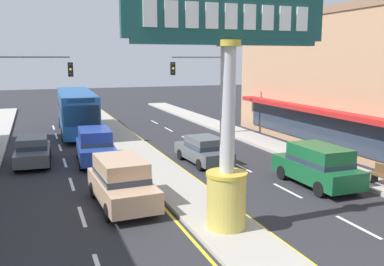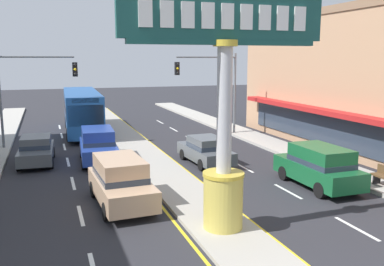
{
  "view_description": "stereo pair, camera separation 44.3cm",
  "coord_description": "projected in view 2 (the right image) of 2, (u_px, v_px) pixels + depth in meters",
  "views": [
    {
      "loc": [
        -5.85,
        -6.21,
        5.78
      ],
      "look_at": [
        0.48,
        10.7,
        2.6
      ],
      "focal_mm": 39.55,
      "sensor_mm": 36.0,
      "label": 1
    },
    {
      "loc": [
        -5.43,
        -6.36,
        5.78
      ],
      "look_at": [
        0.48,
        10.7,
        2.6
      ],
      "focal_mm": 39.55,
      "sensor_mm": 36.0,
      "label": 2
    }
  ],
  "objects": [
    {
      "name": "traffic_light_right_side",
      "position": [
        214.0,
        80.0,
        31.25
      ],
      "size": [
        4.86,
        0.46,
        6.2
      ],
      "color": "slate",
      "rests_on": "ground"
    },
    {
      "name": "lane_markings",
      "position": [
        150.0,
        161.0,
        24.16
      ],
      "size": [
        9.04,
        52.0,
        0.01
      ],
      "color": "silver",
      "rests_on": "ground"
    },
    {
      "name": "sidewalk_right",
      "position": [
        291.0,
        151.0,
        26.41
      ],
      "size": [
        2.23,
        60.0,
        0.18
      ],
      "primitive_type": "cube",
      "color": "#ADA89E",
      "rests_on": "ground"
    },
    {
      "name": "suv_kerb_right",
      "position": [
        98.0,
        145.0,
        23.84
      ],
      "size": [
        2.14,
        4.69,
        1.9
      ],
      "color": "navy",
      "rests_on": "ground"
    },
    {
      "name": "bus_near_right_lane",
      "position": [
        82.0,
        109.0,
        33.24
      ],
      "size": [
        2.87,
        11.27,
        3.26
      ],
      "color": "#1E5199",
      "rests_on": "ground"
    },
    {
      "name": "suv_far_right_lane",
      "position": [
        121.0,
        181.0,
        16.81
      ],
      "size": [
        2.15,
        4.69,
        1.9
      ],
      "color": "tan",
      "rests_on": "ground"
    },
    {
      "name": "sedan_far_left_oncoming",
      "position": [
        36.0,
        150.0,
        23.53
      ],
      "size": [
        2.0,
        4.38,
        1.53
      ],
      "color": "#4C5156",
      "rests_on": "ground"
    },
    {
      "name": "median_strip",
      "position": [
        145.0,
        155.0,
        25.41
      ],
      "size": [
        2.3,
        52.0,
        0.14
      ],
      "primitive_type": "cube",
      "color": "#A39E93",
      "rests_on": "ground"
    },
    {
      "name": "traffic_light_left_side",
      "position": [
        29.0,
        83.0,
        26.88
      ],
      "size": [
        4.86,
        0.46,
        6.2
      ],
      "color": "slate",
      "rests_on": "ground"
    },
    {
      "name": "suv_mid_left_lane",
      "position": [
        319.0,
        166.0,
        19.15
      ],
      "size": [
        1.99,
        4.61,
        1.9
      ],
      "color": "#14562D",
      "rests_on": "ground"
    },
    {
      "name": "sedan_near_left_lane",
      "position": [
        206.0,
        150.0,
        23.43
      ],
      "size": [
        2.03,
        4.39,
        1.53
      ],
      "color": "#4C5156",
      "rests_on": "ground"
    },
    {
      "name": "district_sign",
      "position": [
        224.0,
        114.0,
        13.66
      ],
      "size": [
        6.84,
        1.39,
        7.79
      ],
      "color": "gold",
      "rests_on": "median_strip"
    }
  ]
}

